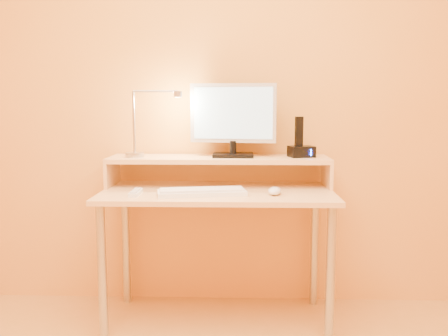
{
  "coord_description": "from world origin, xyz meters",
  "views": [
    {
      "loc": [
        0.11,
        -1.32,
        1.17
      ],
      "look_at": [
        0.04,
        1.13,
        0.84
      ],
      "focal_mm": 39.05,
      "sensor_mm": 36.0,
      "label": 1
    }
  ],
  "objects_px": {
    "monitor_panel": "(233,113)",
    "remote_control": "(136,193)",
    "lamp_base": "(135,155)",
    "phone_dock": "(301,152)",
    "keyboard": "(202,193)",
    "mouse": "(275,191)"
  },
  "relations": [
    {
      "from": "lamp_base",
      "to": "remote_control",
      "type": "relative_size",
      "value": 0.63
    },
    {
      "from": "monitor_panel",
      "to": "mouse",
      "type": "distance_m",
      "value": 0.51
    },
    {
      "from": "lamp_base",
      "to": "mouse",
      "type": "distance_m",
      "value": 0.8
    },
    {
      "from": "monitor_panel",
      "to": "remote_control",
      "type": "height_order",
      "value": "monitor_panel"
    },
    {
      "from": "lamp_base",
      "to": "phone_dock",
      "type": "xyz_separation_m",
      "value": [
        0.91,
        0.03,
        0.02
      ]
    },
    {
      "from": "remote_control",
      "to": "lamp_base",
      "type": "bearing_deg",
      "value": 102.29
    },
    {
      "from": "phone_dock",
      "to": "keyboard",
      "type": "height_order",
      "value": "phone_dock"
    },
    {
      "from": "phone_dock",
      "to": "remote_control",
      "type": "xyz_separation_m",
      "value": [
        -0.85,
        -0.28,
        -0.18
      ]
    },
    {
      "from": "monitor_panel",
      "to": "remote_control",
      "type": "xyz_separation_m",
      "value": [
        -0.48,
        -0.29,
        -0.39
      ]
    },
    {
      "from": "phone_dock",
      "to": "remote_control",
      "type": "relative_size",
      "value": 0.82
    },
    {
      "from": "lamp_base",
      "to": "keyboard",
      "type": "xyz_separation_m",
      "value": [
        0.39,
        -0.25,
        -0.16
      ]
    },
    {
      "from": "monitor_panel",
      "to": "lamp_base",
      "type": "distance_m",
      "value": 0.58
    },
    {
      "from": "monitor_panel",
      "to": "remote_control",
      "type": "distance_m",
      "value": 0.68
    },
    {
      "from": "keyboard",
      "to": "monitor_panel",
      "type": "bearing_deg",
      "value": 52.16
    },
    {
      "from": "keyboard",
      "to": "mouse",
      "type": "distance_m",
      "value": 0.36
    },
    {
      "from": "remote_control",
      "to": "monitor_panel",
      "type": "bearing_deg",
      "value": 31.18
    },
    {
      "from": "mouse",
      "to": "remote_control",
      "type": "bearing_deg",
      "value": -167.85
    },
    {
      "from": "lamp_base",
      "to": "keyboard",
      "type": "relative_size",
      "value": 0.23
    },
    {
      "from": "lamp_base",
      "to": "phone_dock",
      "type": "relative_size",
      "value": 0.77
    },
    {
      "from": "lamp_base",
      "to": "phone_dock",
      "type": "bearing_deg",
      "value": 1.89
    },
    {
      "from": "monitor_panel",
      "to": "keyboard",
      "type": "relative_size",
      "value": 1.08
    },
    {
      "from": "monitor_panel",
      "to": "phone_dock",
      "type": "relative_size",
      "value": 3.61
    }
  ]
}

